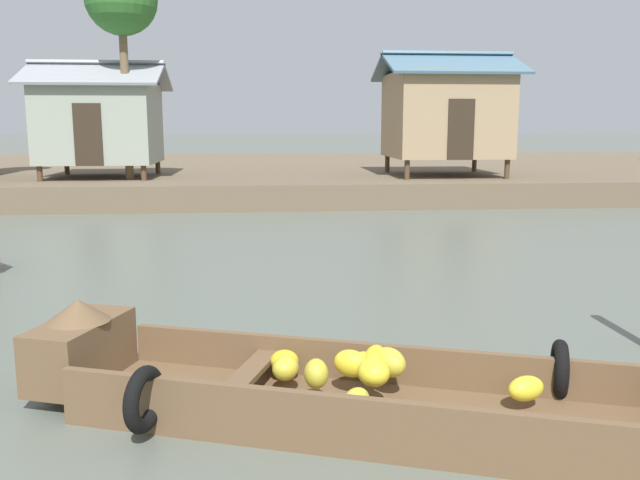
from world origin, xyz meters
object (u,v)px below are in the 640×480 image
(banana_boat, at_px, (363,389))
(palm_tree_near, at_px, (121,1))
(stilt_house_mid_right, at_px, (445,113))
(stilt_house_mid_left, at_px, (100,121))

(banana_boat, relative_size, palm_tree_near, 0.91)
(palm_tree_near, bearing_deg, banana_boat, -73.11)
(stilt_house_mid_right, relative_size, palm_tree_near, 0.67)
(banana_boat, bearing_deg, stilt_house_mid_right, 72.35)
(stilt_house_mid_right, bearing_deg, palm_tree_near, -175.90)
(banana_boat, distance_m, palm_tree_near, 17.26)
(stilt_house_mid_left, xyz_separation_m, stilt_house_mid_right, (10.93, -0.23, 0.24))
(banana_boat, relative_size, stilt_house_mid_left, 1.40)
(stilt_house_mid_right, bearing_deg, stilt_house_mid_left, 178.81)
(stilt_house_mid_left, relative_size, stilt_house_mid_right, 0.97)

